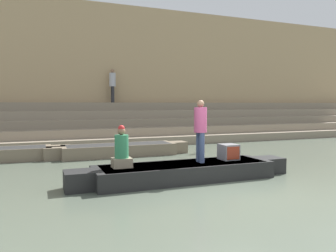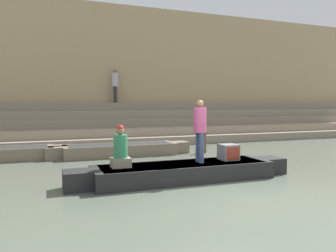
% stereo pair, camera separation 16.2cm
% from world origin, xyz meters
% --- Properties ---
extents(ground_plane, '(120.00, 120.00, 0.00)m').
position_xyz_m(ground_plane, '(0.00, 0.00, 0.00)').
color(ground_plane, '#566051').
extents(ghat_steps, '(36.00, 3.10, 2.06)m').
position_xyz_m(ghat_steps, '(0.00, 10.05, 0.76)').
color(ghat_steps, gray).
rests_on(ghat_steps, ground).
extents(back_wall, '(34.20, 1.28, 7.31)m').
position_xyz_m(back_wall, '(0.00, 11.78, 3.63)').
color(back_wall, tan).
rests_on(back_wall, ground).
extents(rowboat_main, '(6.03, 1.37, 0.44)m').
position_xyz_m(rowboat_main, '(-0.55, 1.36, 0.24)').
color(rowboat_main, black).
rests_on(rowboat_main, ground).
extents(person_standing, '(0.33, 0.33, 1.65)m').
position_xyz_m(person_standing, '(-0.10, 1.37, 1.39)').
color(person_standing, '#3D4C75').
rests_on(person_standing, rowboat_main).
extents(person_rowing, '(0.47, 0.37, 1.04)m').
position_xyz_m(person_rowing, '(-2.20, 1.43, 0.85)').
color(person_rowing, gray).
rests_on(person_rowing, rowboat_main).
extents(tv_set, '(0.46, 0.48, 0.43)m').
position_xyz_m(tv_set, '(0.83, 1.45, 0.66)').
color(tv_set, slate).
rests_on(tv_set, rowboat_main).
extents(moored_boat_distant, '(5.47, 1.18, 0.45)m').
position_xyz_m(moored_boat_distant, '(-1.21, 5.93, 0.24)').
color(moored_boat_distant, '#756651').
rests_on(moored_boat_distant, ground).
extents(mooring_post, '(0.16, 0.16, 0.96)m').
position_xyz_m(mooring_post, '(2.13, 5.48, 0.48)').
color(mooring_post, brown).
rests_on(mooring_post, ground).
extents(person_on_steps, '(0.34, 0.34, 1.76)m').
position_xyz_m(person_on_steps, '(-0.42, 10.88, 3.08)').
color(person_on_steps, '#28282D').
rests_on(person_on_steps, ghat_steps).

